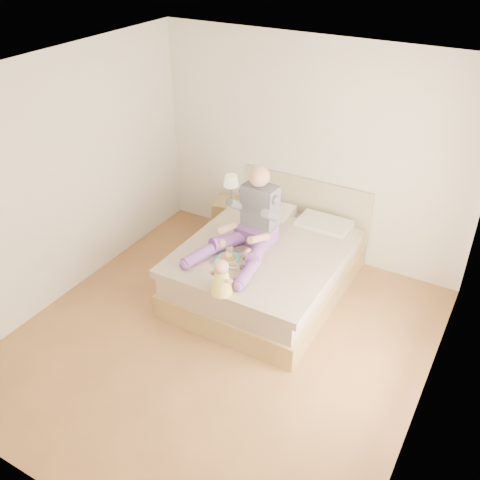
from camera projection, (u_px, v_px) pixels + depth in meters
The scene contains 7 objects.
room at pixel (226, 216), 4.76m from camera, with size 4.02×4.22×2.71m.
bed at pixel (269, 264), 6.22m from camera, with size 1.70×2.18×1.00m.
nightstand at pixel (230, 218), 7.26m from camera, with size 0.49×0.46×0.51m.
lamp at pixel (231, 182), 6.91m from camera, with size 0.20×0.20×0.41m.
adult at pixel (250, 225), 5.85m from camera, with size 0.80×1.15×0.95m.
tray at pixel (235, 259), 5.74m from camera, with size 0.44×0.35×0.12m.
baby at pixel (222, 279), 5.22m from camera, with size 0.25×0.34×0.38m.
Camera 1 is at (2.25, -3.52, 3.87)m, focal length 40.00 mm.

